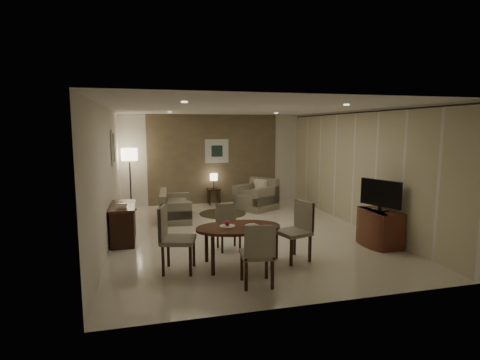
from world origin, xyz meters
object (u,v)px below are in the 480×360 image
object	(u,v)px
sofa	(176,205)
side_table	(214,196)
chair_far	(229,228)
chair_right	(293,232)
console_desk	(124,223)
floor_lamp	(130,180)
chair_left	(179,239)
armchair	(256,194)
dining_table	(239,246)
chair_near	(257,253)
tv_cabinet	(380,228)

from	to	relation	value
sofa	side_table	distance (m)	2.04
chair_far	chair_right	size ratio (longest dim) A/B	0.83
console_desk	floor_lamp	size ratio (longest dim) A/B	0.69
chair_left	armchair	distance (m)	4.87
dining_table	chair_near	xyz separation A→B (m)	(0.07, -0.82, 0.14)
dining_table	chair_near	distance (m)	0.84
chair_near	chair_far	world-z (taller)	chair_near
console_desk	chair_near	distance (m)	3.38
tv_cabinet	sofa	distance (m)	4.88
chair_right	floor_lamp	size ratio (longest dim) A/B	0.59
chair_left	chair_right	bearing A→B (deg)	-75.12
dining_table	chair_far	world-z (taller)	chair_far
sofa	side_table	size ratio (longest dim) A/B	3.12
tv_cabinet	floor_lamp	bearing A→B (deg)	137.14
side_table	floor_lamp	distance (m)	2.50
dining_table	chair_right	size ratio (longest dim) A/B	1.39
side_table	floor_lamp	bearing A→B (deg)	-173.98
dining_table	sofa	size ratio (longest dim) A/B	0.94
chair_near	side_table	xyz separation A→B (m)	(0.44, 5.97, -0.23)
console_desk	chair_left	world-z (taller)	chair_left
chair_right	chair_far	bearing A→B (deg)	-148.65
chair_far	armchair	distance (m)	3.63
tv_cabinet	chair_right	size ratio (longest dim) A/B	0.88
floor_lamp	chair_near	bearing A→B (deg)	-71.09
tv_cabinet	console_desk	bearing A→B (deg)	162.95
chair_right	sofa	bearing A→B (deg)	-171.18
console_desk	chair_left	bearing A→B (deg)	-63.60
chair_right	chair_left	bearing A→B (deg)	-106.71
console_desk	chair_near	world-z (taller)	chair_near
chair_right	armchair	size ratio (longest dim) A/B	1.05
side_table	floor_lamp	size ratio (longest dim) A/B	0.28
chair_right	floor_lamp	bearing A→B (deg)	-166.86
side_table	floor_lamp	xyz separation A→B (m)	(-2.40, -0.25, 0.63)
chair_far	chair_left	size ratio (longest dim) A/B	0.80
tv_cabinet	dining_table	size ratio (longest dim) A/B	0.63
console_desk	sofa	world-z (taller)	console_desk
tv_cabinet	chair_far	size ratio (longest dim) A/B	1.05
console_desk	dining_table	xyz separation A→B (m)	(1.93, -1.89, -0.04)
chair_near	chair_left	xyz separation A→B (m)	(-1.06, 0.81, 0.05)
chair_near	chair_far	bearing A→B (deg)	-82.96
console_desk	sofa	xyz separation A→B (m)	(1.17, 1.66, -0.02)
sofa	dining_table	bearing A→B (deg)	-164.27
chair_right	side_table	size ratio (longest dim) A/B	2.11
tv_cabinet	chair_left	size ratio (longest dim) A/B	0.85
chair_near	chair_left	world-z (taller)	chair_left
console_desk	armchair	xyz separation A→B (m)	(3.47, 2.26, 0.06)
chair_right	chair_near	bearing A→B (deg)	-64.77
chair_right	armchair	xyz separation A→B (m)	(0.56, 4.14, -0.08)
sofa	chair_far	bearing A→B (deg)	-160.21
console_desk	chair_right	distance (m)	3.47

